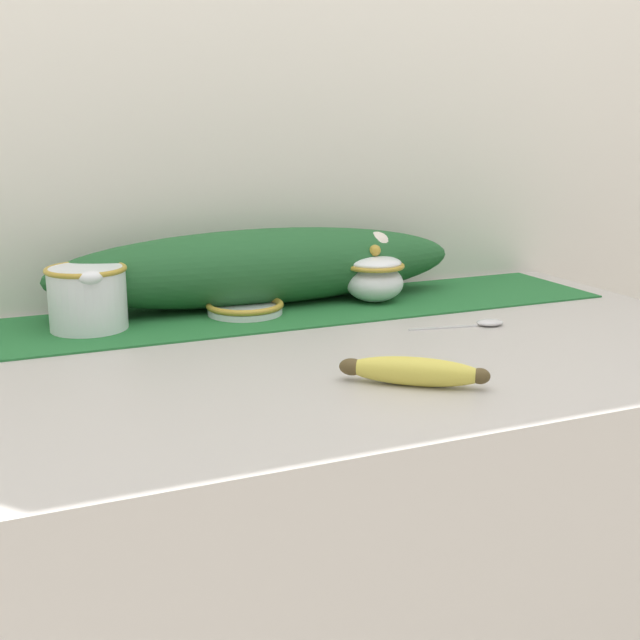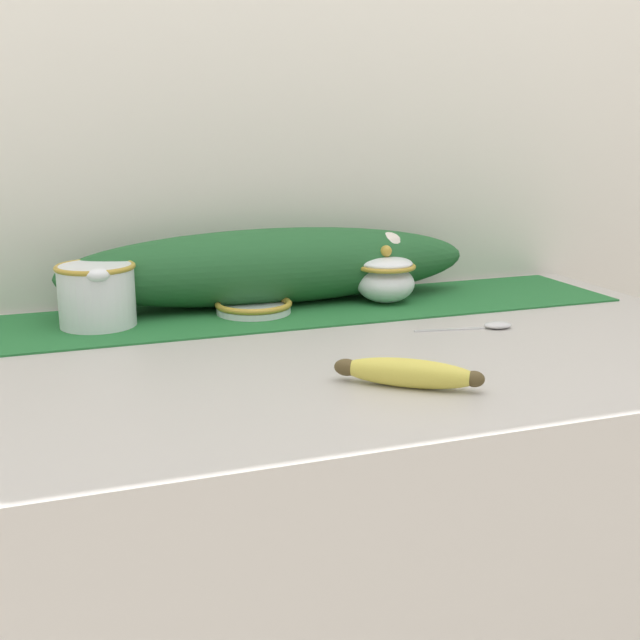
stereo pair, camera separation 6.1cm
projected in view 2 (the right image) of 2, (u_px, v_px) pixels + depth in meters
name	position (u px, v px, depth m)	size (l,w,h in m)	color
countertop	(330.00, 621.00, 1.23)	(1.27, 0.72, 0.88)	#B7B2AD
back_wall	(255.00, 113.00, 1.39)	(2.07, 0.04, 2.40)	silver
table_runner	(283.00, 311.00, 1.33)	(1.17, 0.24, 0.00)	#236B33
cream_pitcher	(97.00, 293.00, 1.22)	(0.12, 0.14, 0.10)	white
sugar_bowl	(386.00, 278.00, 1.38)	(0.10, 0.10, 0.10)	white
small_dish	(254.00, 307.00, 1.31)	(0.13, 0.13, 0.02)	white
banana	(408.00, 373.00, 0.96)	(0.16, 0.13, 0.04)	#DBCC4C
spoon	(493.00, 325.00, 1.23)	(0.16, 0.04, 0.01)	silver
poinsettia_garland	(273.00, 266.00, 1.37)	(0.72, 0.14, 0.13)	#235B2D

